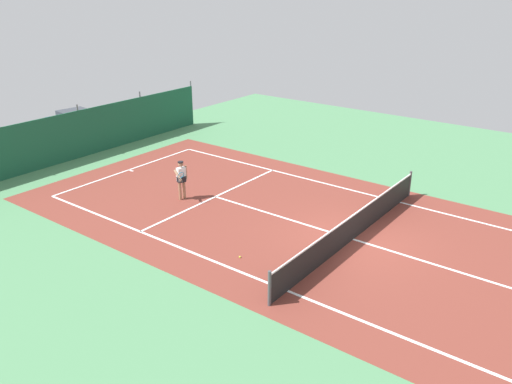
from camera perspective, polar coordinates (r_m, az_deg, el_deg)
The scene contains 7 objects.
ground_plane at distance 18.68m, azimuth 10.53°, elevation -5.12°, with size 36.00×36.00×0.00m, color #4C8456.
court_surface at distance 18.67m, azimuth 10.53°, elevation -5.11°, with size 11.02×26.60×0.01m.
tennis_net at distance 18.45m, azimuth 10.64°, elevation -3.71°, with size 10.12×0.10×1.10m.
back_fence at distance 28.59m, azimuth -18.99°, elevation 5.17°, with size 16.30×0.98×2.70m.
tennis_player at distance 21.51m, azimuth -8.15°, elevation 1.59°, with size 0.80×0.69×1.64m.
tennis_ball_near_player at distance 17.21m, azimuth -1.77°, elevation -7.10°, with size 0.07×0.07×0.07m, color #CCDB33.
parked_car at distance 31.15m, azimuth -18.86°, elevation 6.86°, with size 2.40×4.39×1.68m.
Camera 1 is at (-15.05, -7.14, 8.45)m, focal length 36.63 mm.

